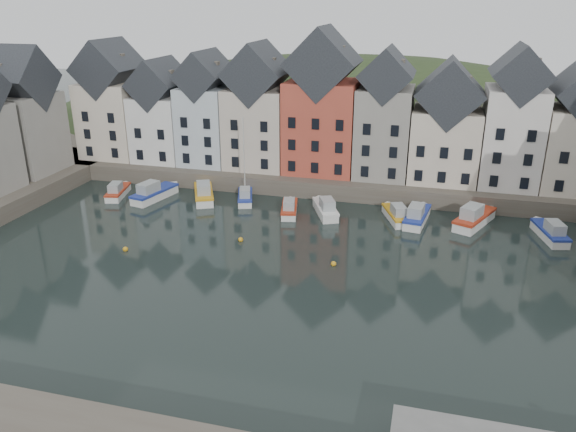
% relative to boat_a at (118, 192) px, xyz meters
% --- Properties ---
extents(ground, '(260.00, 260.00, 0.00)m').
position_rel_boat_a_xyz_m(ground, '(23.00, -16.89, -0.63)').
color(ground, black).
rests_on(ground, ground).
extents(far_quay, '(90.00, 16.00, 2.00)m').
position_rel_boat_a_xyz_m(far_quay, '(23.00, 13.11, 0.37)').
color(far_quay, '#4E463C').
rests_on(far_quay, ground).
extents(hillside, '(153.60, 70.40, 64.00)m').
position_rel_boat_a_xyz_m(hillside, '(23.01, 39.11, -18.59)').
color(hillside, '#26361B').
rests_on(hillside, ground).
extents(far_terrace, '(72.37, 8.16, 17.78)m').
position_rel_boat_a_xyz_m(far_terrace, '(26.21, 11.11, 8.25)').
color(far_terrace, beige).
rests_on(far_terrace, far_quay).
extents(mooring_buoys, '(20.50, 5.50, 0.50)m').
position_rel_boat_a_xyz_m(mooring_buoys, '(19.00, -11.56, -0.48)').
color(mooring_buoys, orange).
rests_on(mooring_buoys, ground).
extents(boat_a, '(2.93, 5.74, 2.11)m').
position_rel_boat_a_xyz_m(boat_a, '(0.00, 0.00, 0.00)').
color(boat_a, silver).
rests_on(boat_a, ground).
extents(boat_b, '(3.53, 7.00, 2.57)m').
position_rel_boat_a_xyz_m(boat_b, '(4.73, 0.19, 0.14)').
color(boat_b, silver).
rests_on(boat_b, ground).
extents(boat_c, '(4.75, 7.01, 2.59)m').
position_rel_boat_a_xyz_m(boat_c, '(10.65, 1.61, 0.14)').
color(boat_c, silver).
rests_on(boat_c, ground).
extents(boat_d, '(3.24, 5.59, 10.20)m').
position_rel_boat_a_xyz_m(boat_d, '(15.68, 2.25, 0.03)').
color(boat_d, silver).
rests_on(boat_d, ground).
extents(boat_e, '(2.76, 5.61, 2.07)m').
position_rel_boat_a_xyz_m(boat_e, '(21.78, -0.29, -0.01)').
color(boat_e, silver).
rests_on(boat_e, ground).
extents(boat_f, '(4.09, 6.27, 2.31)m').
position_rel_boat_a_xyz_m(boat_f, '(25.81, 0.46, 0.06)').
color(boat_f, silver).
rests_on(boat_f, ground).
extents(boat_g, '(3.66, 5.92, 2.17)m').
position_rel_boat_a_xyz_m(boat_g, '(33.61, 0.73, 0.02)').
color(boat_g, silver).
rests_on(boat_g, ground).
extents(boat_h, '(2.82, 6.61, 2.46)m').
position_rel_boat_a_xyz_m(boat_h, '(35.78, 0.64, 0.10)').
color(boat_h, silver).
rests_on(boat_h, ground).
extents(boat_i, '(4.85, 7.27, 2.69)m').
position_rel_boat_a_xyz_m(boat_i, '(41.70, 1.40, 0.17)').
color(boat_i, silver).
rests_on(boat_i, ground).
extents(boat_j, '(3.16, 6.18, 2.27)m').
position_rel_boat_a_xyz_m(boat_j, '(49.06, -0.36, 0.05)').
color(boat_j, silver).
rests_on(boat_j, ground).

